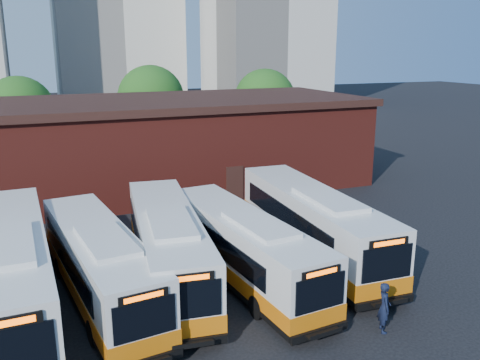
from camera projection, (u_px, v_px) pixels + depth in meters
name	position (u px, v px, depth m)	size (l,w,h in m)	color
ground	(293.00, 305.00, 20.19)	(220.00, 220.00, 0.00)	black
bus_farwest	(11.00, 276.00, 19.01)	(3.14, 13.16, 3.56)	silver
bus_west	(100.00, 267.00, 20.24)	(3.75, 11.67, 3.13)	silver
bus_midwest	(168.00, 249.00, 21.95)	(3.88, 12.18, 3.27)	silver
bus_mideast	(244.00, 250.00, 21.96)	(3.45, 11.63, 3.13)	silver
bus_east	(312.00, 225.00, 24.69)	(3.07, 12.58, 3.40)	silver
transit_worker	(384.00, 307.00, 18.09)	(0.69, 0.45, 1.88)	black
depot_building	(167.00, 142.00, 37.31)	(28.60, 12.60, 6.40)	maroon
tree_west	(20.00, 111.00, 44.09)	(6.00, 6.00, 7.65)	#382314
tree_mid	(151.00, 99.00, 50.14)	(6.56, 6.56, 8.36)	#382314
tree_east	(265.00, 100.00, 51.52)	(6.24, 6.24, 7.96)	#382314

